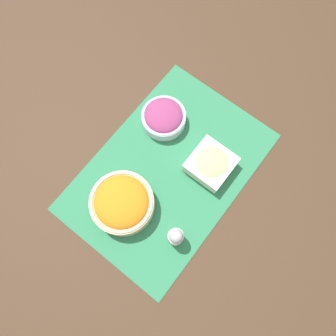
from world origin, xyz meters
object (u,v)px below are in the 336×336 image
at_px(onion_bowl, 164,117).
at_px(carrot_bowl, 122,203).
at_px(pepper_shaker, 176,237).
at_px(cucumber_bowl, 211,164).

bearing_deg(onion_bowl, carrot_bowl, -165.39).
relative_size(carrot_bowl, pepper_shaker, 1.82).
relative_size(cucumber_bowl, onion_bowl, 0.89).
bearing_deg(cucumber_bowl, onion_bowl, 80.68).
xyz_separation_m(carrot_bowl, pepper_shaker, (0.02, -0.16, 0.01)).
relative_size(onion_bowl, pepper_shaker, 1.38).
bearing_deg(onion_bowl, pepper_shaker, -136.83).
distance_m(cucumber_bowl, pepper_shaker, 0.22).
xyz_separation_m(onion_bowl, carrot_bowl, (-0.27, -0.07, 0.01)).
bearing_deg(carrot_bowl, cucumber_bowl, -27.20).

